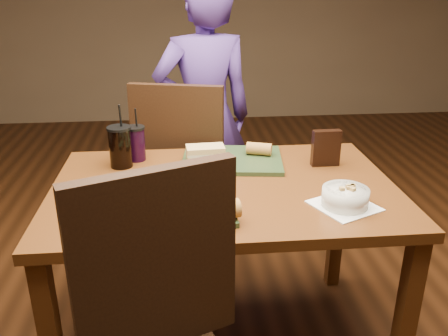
{
  "coord_description": "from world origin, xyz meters",
  "views": [
    {
      "loc": [
        -0.16,
        -1.64,
        1.49
      ],
      "look_at": [
        0.0,
        0.0,
        0.82
      ],
      "focal_mm": 38.0,
      "sensor_mm": 36.0,
      "label": 1
    }
  ],
  "objects_px": {
    "tray_far": "(232,160)",
    "sandwich_near": "(128,195)",
    "dining_table": "(224,206)",
    "baguette_far": "(259,149)",
    "baguette_near": "(220,211)",
    "sandwich_far": "(205,153)",
    "cup_berry": "(136,143)",
    "tray_near": "(168,209)",
    "soup_bowl": "(345,197)",
    "cup_cola": "(120,147)",
    "salad_bowl": "(185,196)",
    "chip_bag": "(326,148)",
    "chair_far": "(178,168)",
    "diner": "(204,118)"
  },
  "relations": [
    {
      "from": "tray_far",
      "to": "sandwich_near",
      "type": "relative_size",
      "value": 3.13
    },
    {
      "from": "dining_table",
      "to": "tray_far",
      "type": "height_order",
      "value": "tray_far"
    },
    {
      "from": "baguette_far",
      "to": "baguette_near",
      "type": "bearing_deg",
      "value": -111.11
    },
    {
      "from": "dining_table",
      "to": "sandwich_far",
      "type": "height_order",
      "value": "sandwich_far"
    },
    {
      "from": "sandwich_near",
      "to": "cup_berry",
      "type": "height_order",
      "value": "cup_berry"
    },
    {
      "from": "tray_near",
      "to": "baguette_near",
      "type": "bearing_deg",
      "value": -32.73
    },
    {
      "from": "soup_bowl",
      "to": "cup_berry",
      "type": "height_order",
      "value": "cup_berry"
    },
    {
      "from": "sandwich_near",
      "to": "baguette_far",
      "type": "relative_size",
      "value": 1.26
    },
    {
      "from": "baguette_near",
      "to": "tray_far",
      "type": "bearing_deg",
      "value": 79.62
    },
    {
      "from": "tray_near",
      "to": "cup_cola",
      "type": "height_order",
      "value": "cup_cola"
    },
    {
      "from": "soup_bowl",
      "to": "salad_bowl",
      "type": "bearing_deg",
      "value": -179.83
    },
    {
      "from": "soup_bowl",
      "to": "baguette_far",
      "type": "distance_m",
      "value": 0.53
    },
    {
      "from": "tray_far",
      "to": "sandwich_far",
      "type": "xyz_separation_m",
      "value": [
        -0.11,
        -0.02,
        0.04
      ]
    },
    {
      "from": "cup_berry",
      "to": "chip_bag",
      "type": "bearing_deg",
      "value": -10.07
    },
    {
      "from": "tray_near",
      "to": "salad_bowl",
      "type": "xyz_separation_m",
      "value": [
        0.06,
        -0.02,
        0.05
      ]
    },
    {
      "from": "dining_table",
      "to": "sandwich_near",
      "type": "distance_m",
      "value": 0.4
    },
    {
      "from": "cup_berry",
      "to": "sandwich_far",
      "type": "bearing_deg",
      "value": -15.81
    },
    {
      "from": "soup_bowl",
      "to": "cup_cola",
      "type": "relative_size",
      "value": 0.97
    },
    {
      "from": "cup_cola",
      "to": "cup_berry",
      "type": "relative_size",
      "value": 1.15
    },
    {
      "from": "dining_table",
      "to": "tray_near",
      "type": "relative_size",
      "value": 3.1
    },
    {
      "from": "chip_bag",
      "to": "sandwich_near",
      "type": "bearing_deg",
      "value": -159.5
    },
    {
      "from": "baguette_near",
      "to": "tray_near",
      "type": "bearing_deg",
      "value": 147.27
    },
    {
      "from": "chip_bag",
      "to": "salad_bowl",
      "type": "bearing_deg",
      "value": -148.59
    },
    {
      "from": "salad_bowl",
      "to": "chip_bag",
      "type": "bearing_deg",
      "value": 32.83
    },
    {
      "from": "tray_far",
      "to": "chair_far",
      "type": "bearing_deg",
      "value": 121.06
    },
    {
      "from": "sandwich_near",
      "to": "tray_near",
      "type": "bearing_deg",
      "value": -18.26
    },
    {
      "from": "sandwich_near",
      "to": "cup_berry",
      "type": "bearing_deg",
      "value": 90.74
    },
    {
      "from": "soup_bowl",
      "to": "chip_bag",
      "type": "height_order",
      "value": "chip_bag"
    },
    {
      "from": "chip_bag",
      "to": "baguette_far",
      "type": "bearing_deg",
      "value": 157.11
    },
    {
      "from": "sandwich_near",
      "to": "tray_far",
      "type": "bearing_deg",
      "value": 44.36
    },
    {
      "from": "dining_table",
      "to": "cup_cola",
      "type": "xyz_separation_m",
      "value": [
        -0.41,
        0.23,
        0.18
      ]
    },
    {
      "from": "diner",
      "to": "salad_bowl",
      "type": "bearing_deg",
      "value": 73.45
    },
    {
      "from": "chair_far",
      "to": "diner",
      "type": "height_order",
      "value": "diner"
    },
    {
      "from": "baguette_near",
      "to": "salad_bowl",
      "type": "bearing_deg",
      "value": 142.22
    },
    {
      "from": "sandwich_far",
      "to": "baguette_near",
      "type": "bearing_deg",
      "value": -88.36
    },
    {
      "from": "baguette_near",
      "to": "chair_far",
      "type": "bearing_deg",
      "value": 98.13
    },
    {
      "from": "tray_far",
      "to": "cup_cola",
      "type": "bearing_deg",
      "value": -178.97
    },
    {
      "from": "soup_bowl",
      "to": "tray_far",
      "type": "bearing_deg",
      "value": 126.56
    },
    {
      "from": "baguette_far",
      "to": "cup_berry",
      "type": "relative_size",
      "value": 0.46
    },
    {
      "from": "baguette_far",
      "to": "chip_bag",
      "type": "bearing_deg",
      "value": -21.48
    },
    {
      "from": "dining_table",
      "to": "chip_bag",
      "type": "height_order",
      "value": "chip_bag"
    },
    {
      "from": "sandwich_near",
      "to": "chip_bag",
      "type": "relative_size",
      "value": 0.88
    },
    {
      "from": "tray_far",
      "to": "baguette_near",
      "type": "bearing_deg",
      "value": -100.38
    },
    {
      "from": "chair_far",
      "to": "soup_bowl",
      "type": "relative_size",
      "value": 4.01
    },
    {
      "from": "diner",
      "to": "sandwich_near",
      "type": "distance_m",
      "value": 1.09
    },
    {
      "from": "diner",
      "to": "salad_bowl",
      "type": "xyz_separation_m",
      "value": [
        -0.13,
        -1.11,
        0.06
      ]
    },
    {
      "from": "sandwich_far",
      "to": "chair_far",
      "type": "bearing_deg",
      "value": 106.2
    },
    {
      "from": "diner",
      "to": "sandwich_near",
      "type": "height_order",
      "value": "diner"
    },
    {
      "from": "chair_far",
      "to": "cup_berry",
      "type": "distance_m",
      "value": 0.45
    },
    {
      "from": "diner",
      "to": "tray_far",
      "type": "bearing_deg",
      "value": 87.14
    }
  ]
}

